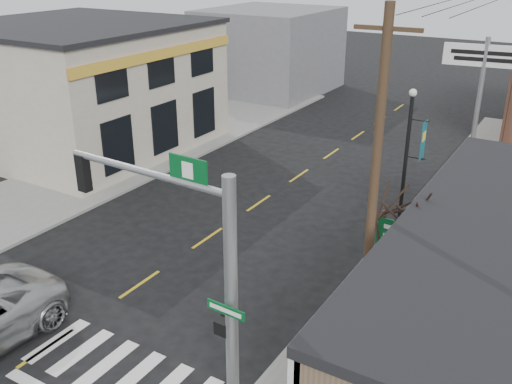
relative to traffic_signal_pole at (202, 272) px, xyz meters
The scene contains 17 objects.
ground 6.76m from the traffic_signal_pole, behind, with size 140.00×140.00×0.00m, color black.
sidewalk_right 13.64m from the traffic_signal_pole, 74.10° to the left, with size 6.00×38.00×0.13m, color slate.
sidewalk_left 19.53m from the traffic_signal_pole, 138.96° to the left, with size 6.00×38.00×0.13m, color slate.
center_line 10.13m from the traffic_signal_pole, 125.66° to the left, with size 0.12×56.00×0.01m, color gold.
crosswalk 6.75m from the traffic_signal_pole, behind, with size 11.00×2.20×0.01m, color silver.
left_building 22.88m from the traffic_signal_pole, 143.65° to the left, with size 12.00×12.00×6.80m, color #B7AD98.
bldg_distant_left 35.58m from the traffic_signal_pole, 117.49° to the left, with size 9.00×10.00×6.40m, color slate.
traffic_signal_pole is the anchor object (origin of this frame).
guide_sign 7.50m from the traffic_signal_pole, 68.82° to the left, with size 1.79×0.14×3.14m.
fire_hydrant 6.68m from the traffic_signal_pole, 57.43° to the left, with size 0.24×0.24×0.78m.
ped_crossing_sign 8.64m from the traffic_signal_pole, 71.23° to the left, with size 1.00×0.07×2.57m.
lamp_post 12.25m from the traffic_signal_pole, 85.60° to the left, with size 0.75×0.59×5.74m.
dance_center_sign 16.93m from the traffic_signal_pole, 81.55° to the left, with size 3.39×0.21×7.21m.
bare_tree 6.40m from the traffic_signal_pole, 65.73° to the left, with size 2.58×2.58×5.17m.
shrub_front 6.11m from the traffic_signal_pole, 41.37° to the left, with size 1.35×1.35×1.01m, color #123311.
shrub_back 8.41m from the traffic_signal_pole, 43.13° to the left, with size 0.96×0.96×0.72m, color black.
utility_pole_near 5.12m from the traffic_signal_pole, 63.04° to the left, with size 1.64×0.25×9.43m.
Camera 1 is at (12.14, -8.32, 10.62)m, focal length 40.00 mm.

